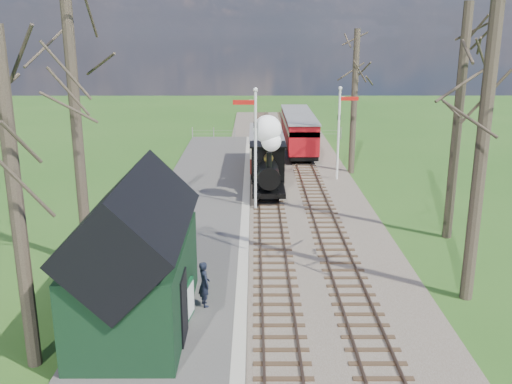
{
  "coord_description": "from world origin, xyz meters",
  "views": [
    {
      "loc": [
        -0.76,
        -11.82,
        8.82
      ],
      "look_at": [
        -0.68,
        13.76,
        1.6
      ],
      "focal_mm": 40.0,
      "sensor_mm": 36.0,
      "label": 1
    }
  ],
  "objects_px": {
    "coach": "(266,149)",
    "red_carriage_a": "(301,137)",
    "semaphore_near": "(254,140)",
    "semaphore_far": "(340,126)",
    "locomotive": "(268,161)",
    "sign_board": "(189,299)",
    "red_carriage_b": "(296,125)",
    "person": "(204,284)",
    "bench": "(168,332)",
    "station_shed": "(136,259)"
  },
  "relations": [
    {
      "from": "semaphore_near",
      "to": "locomotive",
      "type": "relative_size",
      "value": 1.36
    },
    {
      "from": "red_carriage_a",
      "to": "person",
      "type": "distance_m",
      "value": 23.74
    },
    {
      "from": "locomotive",
      "to": "red_carriage_a",
      "type": "bearing_deg",
      "value": 75.49
    },
    {
      "from": "locomotive",
      "to": "red_carriage_a",
      "type": "distance_m",
      "value": 10.44
    },
    {
      "from": "semaphore_far",
      "to": "coach",
      "type": "xyz_separation_m",
      "value": [
        -4.37,
        2.27,
        -1.81
      ]
    },
    {
      "from": "red_carriage_a",
      "to": "person",
      "type": "height_order",
      "value": "red_carriage_a"
    },
    {
      "from": "bench",
      "to": "station_shed",
      "type": "bearing_deg",
      "value": 129.82
    },
    {
      "from": "semaphore_far",
      "to": "red_carriage_a",
      "type": "relative_size",
      "value": 1.05
    },
    {
      "from": "station_shed",
      "to": "person",
      "type": "xyz_separation_m",
      "value": [
        1.92,
        1.09,
        -1.31
      ]
    },
    {
      "from": "semaphore_far",
      "to": "person",
      "type": "distance_m",
      "value": 18.36
    },
    {
      "from": "station_shed",
      "to": "sign_board",
      "type": "bearing_deg",
      "value": 10.41
    },
    {
      "from": "semaphore_far",
      "to": "red_carriage_a",
      "type": "distance_m",
      "value": 6.77
    },
    {
      "from": "red_carriage_a",
      "to": "red_carriage_b",
      "type": "relative_size",
      "value": 1.0
    },
    {
      "from": "coach",
      "to": "red_carriage_a",
      "type": "bearing_deg",
      "value": 57.16
    },
    {
      "from": "station_shed",
      "to": "red_carriage_a",
      "type": "height_order",
      "value": "station_shed"
    },
    {
      "from": "coach",
      "to": "person",
      "type": "distance_m",
      "value": 19.33
    },
    {
      "from": "sign_board",
      "to": "bench",
      "type": "xyz_separation_m",
      "value": [
        -0.46,
        -1.55,
        -0.25
      ]
    },
    {
      "from": "red_carriage_a",
      "to": "red_carriage_b",
      "type": "xyz_separation_m",
      "value": [
        0.0,
        5.5,
        0.0
      ]
    },
    {
      "from": "semaphore_far",
      "to": "sign_board",
      "type": "distance_m",
      "value": 19.28
    },
    {
      "from": "sign_board",
      "to": "bench",
      "type": "bearing_deg",
      "value": -106.55
    },
    {
      "from": "bench",
      "to": "semaphore_far",
      "type": "bearing_deg",
      "value": 68.45
    },
    {
      "from": "red_carriage_b",
      "to": "semaphore_far",
      "type": "bearing_deg",
      "value": -81.45
    },
    {
      "from": "red_carriage_b",
      "to": "sign_board",
      "type": "distance_m",
      "value": 30.01
    },
    {
      "from": "station_shed",
      "to": "semaphore_far",
      "type": "bearing_deg",
      "value": 64.28
    },
    {
      "from": "semaphore_far",
      "to": "bench",
      "type": "relative_size",
      "value": 4.14
    },
    {
      "from": "semaphore_near",
      "to": "sign_board",
      "type": "height_order",
      "value": "semaphore_near"
    },
    {
      "from": "station_shed",
      "to": "person",
      "type": "bearing_deg",
      "value": 29.72
    },
    {
      "from": "locomotive",
      "to": "sign_board",
      "type": "relative_size",
      "value": 3.75
    },
    {
      "from": "red_carriage_b",
      "to": "locomotive",
      "type": "bearing_deg",
      "value": -99.51
    },
    {
      "from": "station_shed",
      "to": "semaphore_near",
      "type": "bearing_deg",
      "value": 73.62
    },
    {
      "from": "bench",
      "to": "semaphore_near",
      "type": "bearing_deg",
      "value": 79.46
    },
    {
      "from": "station_shed",
      "to": "semaphore_far",
      "type": "xyz_separation_m",
      "value": [
        8.67,
        18.0,
        1.08
      ]
    },
    {
      "from": "red_carriage_a",
      "to": "person",
      "type": "relative_size",
      "value": 3.57
    },
    {
      "from": "station_shed",
      "to": "person",
      "type": "distance_m",
      "value": 2.56
    },
    {
      "from": "semaphore_far",
      "to": "red_carriage_b",
      "type": "height_order",
      "value": "semaphore_far"
    },
    {
      "from": "coach",
      "to": "red_carriage_a",
      "type": "relative_size",
      "value": 1.35
    },
    {
      "from": "locomotive",
      "to": "person",
      "type": "relative_size",
      "value": 3.01
    },
    {
      "from": "semaphore_near",
      "to": "sign_board",
      "type": "distance_m",
      "value": 12.22
    },
    {
      "from": "coach",
      "to": "red_carriage_a",
      "type": "height_order",
      "value": "red_carriage_a"
    },
    {
      "from": "locomotive",
      "to": "coach",
      "type": "distance_m",
      "value": 6.09
    },
    {
      "from": "semaphore_near",
      "to": "bench",
      "type": "distance_m",
      "value": 13.84
    },
    {
      "from": "locomotive",
      "to": "sign_board",
      "type": "xyz_separation_m",
      "value": [
        -2.77,
        -13.92,
        -1.3
      ]
    },
    {
      "from": "red_carriage_b",
      "to": "sign_board",
      "type": "bearing_deg",
      "value": -100.32
    },
    {
      "from": "station_shed",
      "to": "locomotive",
      "type": "relative_size",
      "value": 1.38
    },
    {
      "from": "red_carriage_b",
      "to": "sign_board",
      "type": "height_order",
      "value": "red_carriage_b"
    },
    {
      "from": "semaphore_near",
      "to": "red_carriage_a",
      "type": "bearing_deg",
      "value": 74.67
    },
    {
      "from": "station_shed",
      "to": "locomotive",
      "type": "height_order",
      "value": "station_shed"
    },
    {
      "from": "semaphore_near",
      "to": "semaphore_far",
      "type": "xyz_separation_m",
      "value": [
        5.14,
        6.0,
        -0.27
      ]
    },
    {
      "from": "locomotive",
      "to": "bench",
      "type": "xyz_separation_m",
      "value": [
        -3.23,
        -15.47,
        -1.55
      ]
    },
    {
      "from": "station_shed",
      "to": "coach",
      "type": "xyz_separation_m",
      "value": [
        4.3,
        20.27,
        -0.73
      ]
    }
  ]
}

